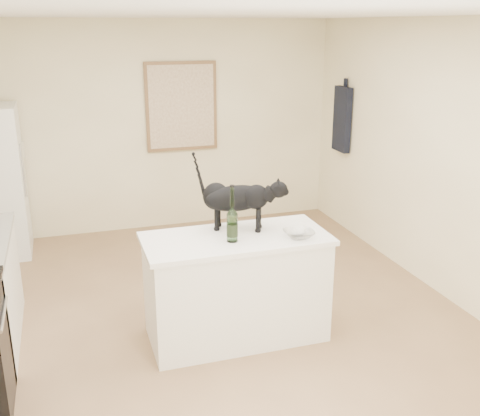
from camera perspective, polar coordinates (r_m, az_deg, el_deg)
name	(u,v)px	position (r m, az deg, el deg)	size (l,w,h in m)	color
floor	(219,325)	(5.09, -2.17, -11.74)	(5.50, 5.50, 0.00)	#997551
ceiling	(215,14)	(4.42, -2.59, 18.98)	(5.50, 5.50, 0.00)	white
wall_back	(158,127)	(7.21, -8.26, 8.05)	(4.50, 4.50, 0.00)	#FFF3C5
wall_front	(415,373)	(2.27, 17.27, -15.56)	(4.50, 4.50, 0.00)	#FFF3C5
wall_right	(451,163)	(5.60, 20.50, 4.23)	(5.50, 5.50, 0.00)	#FFF3C5
island_base	(236,289)	(4.74, -0.40, -8.19)	(1.44, 0.67, 0.86)	white
island_top	(236,239)	(4.56, -0.41, -3.11)	(1.50, 0.70, 0.04)	white
artwork_frame	(182,107)	(7.20, -5.92, 10.14)	(0.90, 0.03, 1.10)	brown
artwork_canvas	(182,107)	(7.18, -5.89, 10.12)	(0.82, 0.00, 1.02)	beige
hanging_garment	(342,119)	(7.24, 10.26, 8.79)	(0.08, 0.34, 0.80)	black
black_cat	(237,202)	(4.64, -0.35, 0.66)	(0.69, 0.21, 0.48)	black
wine_bottle	(232,217)	(4.38, -0.80, -0.91)	(0.09, 0.09, 0.40)	#255120
glass_bowl	(299,234)	(4.54, 5.95, -2.63)	(0.24, 0.24, 0.06)	white
fridge_paper	(22,151)	(6.89, -21.12, 5.40)	(0.01, 0.15, 0.19)	beige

